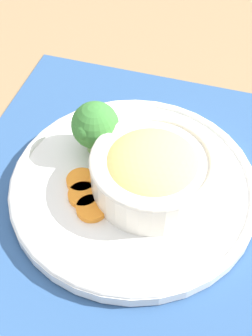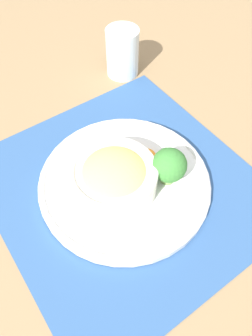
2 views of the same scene
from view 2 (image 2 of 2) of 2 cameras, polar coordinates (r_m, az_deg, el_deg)
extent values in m
plane|color=#8C704C|center=(0.62, -0.25, -3.19)|extent=(4.00, 4.00, 0.00)
cube|color=#2D5184|center=(0.62, -0.25, -3.09)|extent=(0.52, 0.49, 0.00)
cylinder|color=white|center=(0.61, -0.26, -2.57)|extent=(0.32, 0.32, 0.02)
torus|color=white|center=(0.61, -0.26, -2.15)|extent=(0.32, 0.32, 0.01)
cylinder|color=silver|center=(0.58, -2.22, -1.68)|extent=(0.15, 0.15, 0.05)
torus|color=silver|center=(0.56, -2.30, -0.21)|extent=(0.15, 0.15, 0.01)
ellipsoid|color=#EAC66B|center=(0.57, -2.26, -0.96)|extent=(0.12, 0.12, 0.06)
cylinder|color=#759E51|center=(0.60, 7.22, -1.45)|extent=(0.03, 0.03, 0.02)
sphere|color=#387A33|center=(0.58, 7.55, 0.50)|extent=(0.06, 0.06, 0.06)
sphere|color=#387A33|center=(0.58, 7.00, 2.21)|extent=(0.03, 0.03, 0.03)
sphere|color=#387A33|center=(0.57, 8.22, -0.61)|extent=(0.03, 0.03, 0.03)
cylinder|color=orange|center=(0.64, 3.51, 1.93)|extent=(0.04, 0.04, 0.01)
cylinder|color=orange|center=(0.64, 1.65, 2.71)|extent=(0.04, 0.04, 0.01)
cylinder|color=orange|center=(0.64, -0.42, 2.94)|extent=(0.04, 0.04, 0.01)
cylinder|color=silver|center=(0.83, -0.62, 19.48)|extent=(0.08, 0.08, 0.12)
cylinder|color=silver|center=(0.84, -0.60, 18.31)|extent=(0.07, 0.07, 0.07)
camera|label=1|loc=(0.65, -38.00, 43.30)|focal=50.00mm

